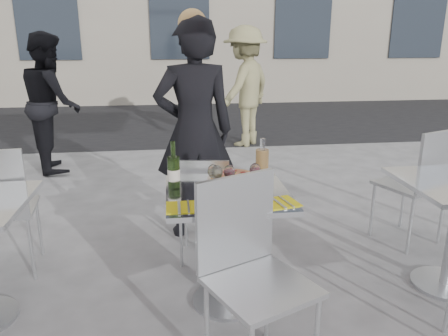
{
  "coord_description": "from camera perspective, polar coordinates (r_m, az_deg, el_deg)",
  "views": [
    {
      "loc": [
        -0.32,
        -2.41,
        1.63
      ],
      "look_at": [
        0.0,
        0.15,
        0.85
      ],
      "focal_mm": 35.0,
      "sensor_mm": 36.0,
      "label": 1
    }
  ],
  "objects": [
    {
      "name": "pizza_far",
      "position": [
        2.79,
        1.17,
        -1.23
      ],
      "size": [
        0.33,
        0.33,
        0.03
      ],
      "color": "white",
      "rests_on": "main_table"
    },
    {
      "name": "napkin_right",
      "position": [
        2.43,
        7.43,
        -4.46
      ],
      "size": [
        0.22,
        0.22,
        0.01
      ],
      "rotation": [
        0.0,
        0.0,
        0.22
      ],
      "color": "yellow",
      "rests_on": "main_table"
    },
    {
      "name": "wineglass_white_a",
      "position": [
        2.57,
        -0.9,
        -0.67
      ],
      "size": [
        0.07,
        0.07,
        0.16
      ],
      "color": "white",
      "rests_on": "main_table"
    },
    {
      "name": "wineglass_red_a",
      "position": [
        2.57,
        0.71,
        -0.63
      ],
      "size": [
        0.07,
        0.07,
        0.16
      ],
      "color": "white",
      "rests_on": "main_table"
    },
    {
      "name": "sugar_shaker",
      "position": [
        2.7,
        4.99,
        -1.11
      ],
      "size": [
        0.06,
        0.06,
        0.11
      ],
      "color": "white",
      "rests_on": "main_table"
    },
    {
      "name": "napkin_left",
      "position": [
        2.36,
        -5.41,
        -5.08
      ],
      "size": [
        0.18,
        0.2,
        0.01
      ],
      "rotation": [
        0.0,
        0.0,
        -0.01
      ],
      "color": "yellow",
      "rests_on": "main_table"
    },
    {
      "name": "wine_bottle",
      "position": [
        2.61,
        -6.58,
        -0.39
      ],
      "size": [
        0.07,
        0.07,
        0.29
      ],
      "color": "#304F1D",
      "rests_on": "main_table"
    },
    {
      "name": "ground",
      "position": [
        2.93,
        0.39,
        -17.01
      ],
      "size": [
        80.0,
        80.0,
        0.0
      ],
      "primitive_type": "plane",
      "color": "#5E5E61"
    },
    {
      "name": "main_table",
      "position": [
        2.67,
        0.41,
        -7.34
      ],
      "size": [
        0.72,
        0.72,
        0.75
      ],
      "color": "#B7BABF",
      "rests_on": "ground"
    },
    {
      "name": "pedestrian_a",
      "position": [
        5.83,
        -21.61,
        7.93
      ],
      "size": [
        0.87,
        0.98,
        1.69
      ],
      "primitive_type": "imported",
      "rotation": [
        0.0,
        0.0,
        1.9
      ],
      "color": "black",
      "rests_on": "ground"
    },
    {
      "name": "wineglass_white_b",
      "position": [
        2.58,
        -1.43,
        -0.55
      ],
      "size": [
        0.07,
        0.07,
        0.16
      ],
      "color": "white",
      "rests_on": "main_table"
    },
    {
      "name": "side_chair_rfar",
      "position": [
        3.74,
        24.48,
        -1.16
      ],
      "size": [
        0.58,
        0.58,
        0.97
      ],
      "rotation": [
        0.0,
        0.0,
        3.53
      ],
      "color": "silver",
      "rests_on": "ground"
    },
    {
      "name": "carafe",
      "position": [
        2.69,
        4.98,
        0.3
      ],
      "size": [
        0.08,
        0.08,
        0.29
      ],
      "color": "tan",
      "rests_on": "main_table"
    },
    {
      "name": "street_asphalt",
      "position": [
        9.06,
        -5.09,
        6.42
      ],
      "size": [
        24.0,
        5.0,
        0.0
      ],
      "primitive_type": "cube",
      "color": "black",
      "rests_on": "ground"
    },
    {
      "name": "salad_plate",
      "position": [
        2.6,
        1.12,
        -2.12
      ],
      "size": [
        0.22,
        0.22,
        0.09
      ],
      "color": "white",
      "rests_on": "main_table"
    },
    {
      "name": "chair_near",
      "position": [
        2.18,
        3.28,
        -11.94
      ],
      "size": [
        0.6,
        0.61,
        0.99
      ],
      "rotation": [
        0.0,
        0.0,
        0.44
      ],
      "color": "silver",
      "rests_on": "ground"
    },
    {
      "name": "pedestrian_b",
      "position": [
        6.72,
        2.76,
        10.53
      ],
      "size": [
        1.25,
        1.31,
        1.79
      ],
      "primitive_type": "imported",
      "rotation": [
        0.0,
        0.0,
        4.01
      ],
      "color": "#8D885B",
      "rests_on": "ground"
    },
    {
      "name": "wineglass_red_b",
      "position": [
        2.61,
        4.08,
        -0.39
      ],
      "size": [
        0.07,
        0.07,
        0.16
      ],
      "color": "white",
      "rests_on": "main_table"
    },
    {
      "name": "chair_far",
      "position": [
        3.16,
        -2.72,
        -4.37
      ],
      "size": [
        0.43,
        0.44,
        0.82
      ],
      "rotation": [
        0.0,
        0.0,
        2.99
      ],
      "color": "silver",
      "rests_on": "ground"
    },
    {
      "name": "pizza_near",
      "position": [
        2.41,
        1.99,
        -4.37
      ],
      "size": [
        0.35,
        0.35,
        0.02
      ],
      "color": "tan",
      "rests_on": "main_table"
    },
    {
      "name": "woman_diner",
      "position": [
        3.56,
        -3.87,
        4.81
      ],
      "size": [
        0.68,
        0.48,
        1.78
      ],
      "primitive_type": "imported",
      "rotation": [
        0.0,
        0.0,
        3.23
      ],
      "color": "black",
      "rests_on": "ground"
    }
  ]
}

